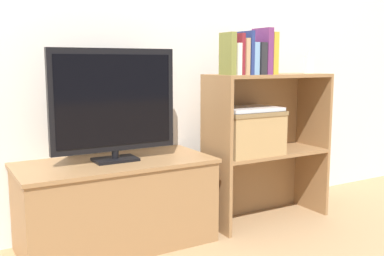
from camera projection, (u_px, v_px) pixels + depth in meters
ground_plane at (207, 244)px, 2.39m from camera, size 16.00×16.00×0.00m
wall_back at (163, 20)px, 2.63m from camera, size 10.00×0.05×2.40m
tv_stand at (116, 203)px, 2.34m from camera, size 1.00×0.48×0.45m
tv at (114, 102)px, 2.27m from camera, size 0.66×0.14×0.57m
bookshelf_lower_tier at (260, 174)px, 2.79m from camera, size 0.76×0.31×0.43m
bookshelf_upper_tier at (262, 102)px, 2.73m from camera, size 0.76×0.31×0.46m
book_olive at (228, 54)px, 2.43m from camera, size 0.03×0.12×0.23m
book_ivory at (233, 59)px, 2.45m from camera, size 0.03×0.14×0.17m
book_maroon at (237, 54)px, 2.46m from camera, size 0.02×0.13×0.22m
book_tan at (241, 57)px, 2.47m from camera, size 0.02×0.14×0.20m
book_navy at (245, 53)px, 2.48m from camera, size 0.02×0.15×0.24m
book_skyblue at (250, 59)px, 2.50m from camera, size 0.04×0.14×0.18m
book_charcoal at (256, 59)px, 2.53m from camera, size 0.04×0.15×0.18m
book_plum at (262, 51)px, 2.54m from camera, size 0.04×0.16×0.26m
book_mustard at (268, 54)px, 2.56m from camera, size 0.04×0.15×0.24m
baby_monitor at (309, 65)px, 2.80m from camera, size 0.05×0.04×0.14m
storage_basket_left at (248, 131)px, 2.61m from camera, size 0.37×0.28×0.26m
laptop at (248, 109)px, 2.59m from camera, size 0.35×0.25×0.02m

